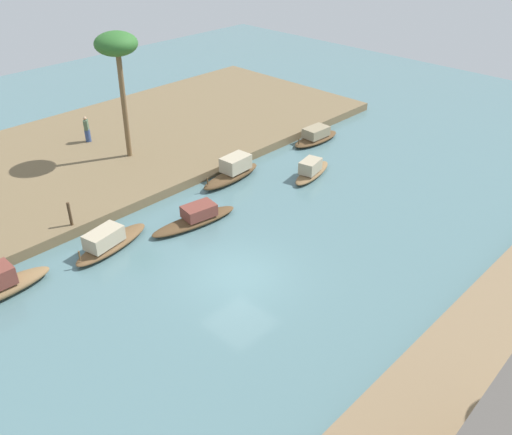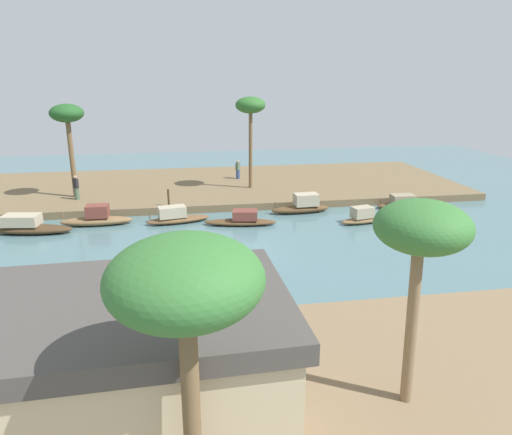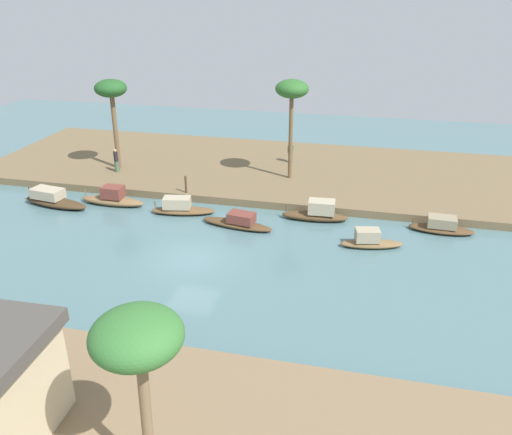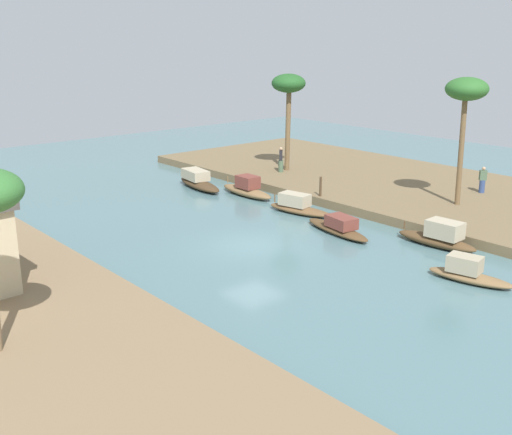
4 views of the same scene
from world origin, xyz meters
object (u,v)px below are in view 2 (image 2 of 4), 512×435
Objects in this scene: sampan_upstream_small at (242,220)px; sampan_foreground at (403,203)px; sampan_near_left_bank at (97,218)px; sampan_with_red_awning at (303,206)px; palm_tree_left_far at (67,117)px; riverside_building at (130,371)px; person_by_mooring at (76,189)px; sampan_midstream at (364,217)px; mooring_post at (169,198)px; sampan_open_hull at (29,226)px; palm_tree_left_near at (250,108)px; palm_tree_right_tall at (422,232)px; person_on_near_bank at (238,170)px; palm_tree_right_short at (186,288)px; sampan_downstream_large at (176,217)px.

sampan_foreground reaches higher than sampan_upstream_small.
sampan_near_left_bank is 1.08× the size of sampan_with_red_awning.
palm_tree_left_far is 25.61m from riverside_building.
sampan_near_left_bank is 5.18m from person_by_mooring.
sampan_upstream_small is at bearing -17.90° from sampan_midstream.
mooring_post is 20.95m from riverside_building.
sampan_open_hull is 1.19× the size of sampan_with_red_awning.
sampan_midstream reaches higher than sampan_foreground.
palm_tree_left_far is (12.80, 0.66, -0.42)m from palm_tree_left_near.
palm_tree_left_near reaches higher than sampan_near_left_bank.
sampan_foreground is 0.67× the size of palm_tree_right_tall.
person_on_near_bank is (-13.61, -10.78, 0.76)m from sampan_open_hull.
sampan_midstream is at bearing -108.47° from palm_tree_right_tall.
sampan_foreground is 7.17m from sampan_with_red_awning.
palm_tree_right_short is at bearing 114.26° from riverside_building.
sampan_open_hull is 3.09× the size of person_on_near_bank.
palm_tree_right_tall reaches higher than person_on_near_bank.
sampan_with_red_awning is at bearing -176.48° from sampan_near_left_bank.
sampan_open_hull is at bearing 78.32° from palm_tree_left_far.
palm_tree_right_tall reaches higher than sampan_midstream.
riverside_building is (-3.89, 19.01, 1.91)m from sampan_near_left_bank.
palm_tree_right_short is at bearing 104.49° from sampan_near_left_bank.
sampan_near_left_bank is 8.26m from palm_tree_left_far.
palm_tree_left_far reaches higher than sampan_with_red_awning.
palm_tree_right_tall reaches higher than sampan_open_hull.
palm_tree_left_near reaches higher than palm_tree_right_short.
person_on_near_bank is at bearing -81.20° from palm_tree_left_near.
palm_tree_right_tall is at bearing 106.04° from sampan_upstream_small.
sampan_upstream_small is at bearing -107.37° from riverside_building.
sampan_downstream_large is 8.42m from sampan_with_red_awning.
sampan_downstream_large is 10.64m from palm_tree_left_near.
mooring_post is at bearing -72.30° from palm_tree_right_tall.
person_by_mooring is (18.43, -6.93, 0.87)m from sampan_midstream.
palm_tree_left_far reaches higher than riverside_building.
person_by_mooring is at bearing -47.41° from sampan_downstream_large.
person_by_mooring is 0.25× the size of palm_tree_left_near.
palm_tree_right_tall is at bearing -179.01° from riverside_building.
palm_tree_left_far is at bearing -34.69° from sampan_midstream.
palm_tree_left_far is at bearing -20.91° from sampan_with_red_awning.
person_by_mooring reaches higher than sampan_midstream.
palm_tree_left_near reaches higher than riverside_building.
sampan_upstream_small is 7.64m from sampan_midstream.
person_by_mooring reaches higher than sampan_foreground.
sampan_upstream_small is 1.11× the size of sampan_downstream_large.
mooring_post is (-4.34, -1.90, 0.64)m from sampan_near_left_bank.
sampan_near_left_bank reaches higher than sampan_upstream_small.
sampan_downstream_large is 0.75× the size of palm_tree_right_tall.
sampan_midstream is at bearing 38.10° from sampan_foreground.
sampan_midstream is 4.29m from sampan_with_red_awning.
palm_tree_left_far reaches higher than mooring_post.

